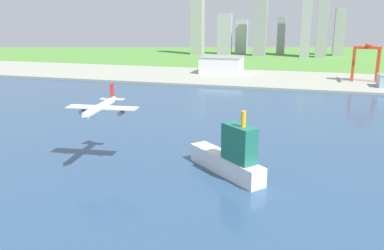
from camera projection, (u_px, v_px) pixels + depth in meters
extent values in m
plane|color=#508938|center=(210.00, 114.00, 314.91)|extent=(2400.00, 2400.00, 0.00)
cube|color=#2D4C70|center=(188.00, 135.00, 259.25)|extent=(840.00, 360.00, 0.15)
cube|color=#999D8D|center=(246.00, 78.00, 490.77)|extent=(840.00, 140.00, 2.50)
cylinder|color=silver|center=(101.00, 107.00, 202.34)|extent=(8.16, 36.94, 4.06)
cone|color=silver|center=(84.00, 116.00, 183.33)|extent=(4.33, 4.87, 3.86)
cube|color=silver|center=(102.00, 107.00, 204.25)|extent=(37.37, 12.14, 0.50)
cube|color=red|center=(112.00, 92.00, 216.89)|extent=(0.99, 4.43, 9.75)
cube|color=silver|center=(112.00, 99.00, 217.84)|extent=(13.58, 5.50, 0.36)
cylinder|color=#4C4F54|center=(121.00, 113.00, 202.13)|extent=(2.80, 5.36, 2.23)
cylinder|color=#4C4F54|center=(83.00, 111.00, 205.44)|extent=(2.80, 5.36, 2.23)
cube|color=white|center=(225.00, 164.00, 194.92)|extent=(42.65, 38.76, 9.18)
cube|color=#1E6B59|center=(239.00, 144.00, 183.54)|extent=(18.24, 17.27, 16.98)
cylinder|color=yellow|center=(243.00, 119.00, 178.38)|extent=(2.20, 2.20, 7.34)
cube|color=red|center=(354.00, 65.00, 451.85)|extent=(2.20, 2.20, 36.64)
cube|color=red|center=(378.00, 66.00, 444.95)|extent=(2.20, 2.20, 36.64)
cube|color=red|center=(353.00, 64.00, 459.26)|extent=(2.20, 2.20, 36.64)
cube|color=red|center=(377.00, 65.00, 452.37)|extent=(2.20, 2.20, 36.64)
cube|color=red|center=(367.00, 48.00, 446.93)|extent=(28.24, 10.00, 2.80)
cube|color=red|center=(369.00, 46.00, 437.22)|extent=(2.60, 38.71, 2.60)
cube|color=white|center=(222.00, 65.00, 522.30)|extent=(51.66, 41.20, 20.03)
cube|color=gray|center=(222.00, 57.00, 519.52)|extent=(52.69, 42.03, 1.20)
cube|color=#A0A3A1|center=(197.00, 18.00, 792.61)|extent=(23.42, 23.46, 141.47)
cube|color=#AAA8B0|center=(225.00, 34.00, 803.24)|extent=(26.74, 17.36, 80.19)
cube|color=#AFB2B6|center=(242.00, 37.00, 819.61)|extent=(22.50, 20.26, 66.53)
cube|color=#96959F|center=(260.00, 26.00, 766.23)|extent=(23.35, 20.49, 112.01)
cube|color=gray|center=(281.00, 36.00, 800.36)|extent=(14.70, 20.41, 73.34)
cube|color=#A9A9B0|center=(307.00, 20.00, 736.12)|extent=(17.08, 20.35, 135.47)
cube|color=#9D9FA1|center=(323.00, 15.00, 731.28)|extent=(19.07, 18.77, 151.76)
cube|color=#9EA2A0|center=(339.00, 32.00, 771.22)|extent=(19.03, 26.10, 90.50)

